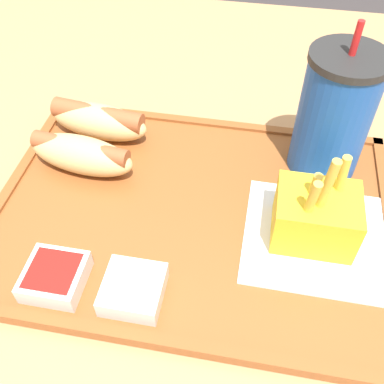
% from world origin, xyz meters
% --- Properties ---
extents(dining_table, '(1.38, 1.05, 0.77)m').
position_xyz_m(dining_table, '(0.00, 0.00, 0.39)').
color(dining_table, '#B27F51').
rests_on(dining_table, ground_plane).
extents(food_tray, '(0.44, 0.32, 0.01)m').
position_xyz_m(food_tray, '(0.02, -0.02, 0.78)').
color(food_tray, brown).
rests_on(food_tray, dining_table).
extents(paper_napkin, '(0.17, 0.14, 0.00)m').
position_xyz_m(paper_napkin, '(0.16, -0.04, 0.78)').
color(paper_napkin, white).
rests_on(paper_napkin, food_tray).
extents(soda_cup, '(0.08, 0.08, 0.18)m').
position_xyz_m(soda_cup, '(0.16, 0.08, 0.86)').
color(soda_cup, '#194CA5').
rests_on(soda_cup, food_tray).
extents(hot_dog_far, '(0.13, 0.06, 0.05)m').
position_xyz_m(hot_dog_far, '(-0.12, 0.08, 0.81)').
color(hot_dog_far, '#DBB270').
rests_on(hot_dog_far, food_tray).
extents(hot_dog_near, '(0.13, 0.06, 0.05)m').
position_xyz_m(hot_dog_near, '(-0.12, 0.02, 0.81)').
color(hot_dog_near, '#DBB270').
rests_on(hot_dog_near, food_tray).
extents(fries_carton, '(0.08, 0.07, 0.12)m').
position_xyz_m(fries_carton, '(0.15, -0.03, 0.81)').
color(fries_carton, gold).
rests_on(fries_carton, food_tray).
extents(sauce_cup_mayo, '(0.06, 0.06, 0.02)m').
position_xyz_m(sauce_cup_mayo, '(-0.01, -0.14, 0.79)').
color(sauce_cup_mayo, silver).
rests_on(sauce_cup_mayo, food_tray).
extents(sauce_cup_ketchup, '(0.06, 0.06, 0.02)m').
position_xyz_m(sauce_cup_ketchup, '(-0.09, -0.14, 0.79)').
color(sauce_cup_ketchup, silver).
rests_on(sauce_cup_ketchup, food_tray).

